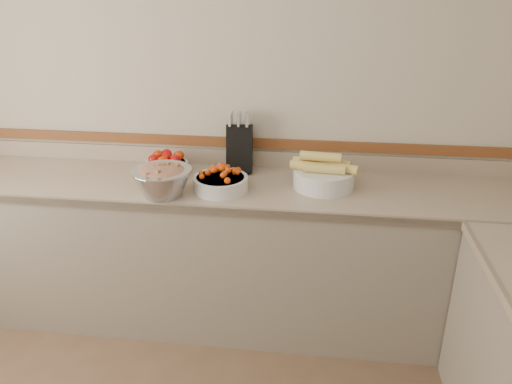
# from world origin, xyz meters

# --- Properties ---
(back_wall) EXTENTS (4.00, 0.00, 4.00)m
(back_wall) POSITION_xyz_m (0.00, 2.00, 1.30)
(back_wall) COLOR #B5AB96
(back_wall) RESTS_ON ground_plane
(counter_back) EXTENTS (4.00, 0.65, 1.08)m
(counter_back) POSITION_xyz_m (0.00, 1.68, 0.45)
(counter_back) COLOR gray
(counter_back) RESTS_ON ground_plane
(knife_block) EXTENTS (0.17, 0.20, 0.37)m
(knife_block) POSITION_xyz_m (0.18, 1.90, 1.05)
(knife_block) COLOR black
(knife_block) RESTS_ON counter_back
(tomato_bowl) EXTENTS (0.26, 0.26, 0.13)m
(tomato_bowl) POSITION_xyz_m (-0.25, 1.80, 0.95)
(tomato_bowl) COLOR silver
(tomato_bowl) RESTS_ON counter_back
(cherry_tomato_bowl) EXTENTS (0.30, 0.30, 0.17)m
(cherry_tomato_bowl) POSITION_xyz_m (0.12, 1.58, 0.95)
(cherry_tomato_bowl) COLOR silver
(cherry_tomato_bowl) RESTS_ON counter_back
(corn_bowl) EXTENTS (0.38, 0.34, 0.20)m
(corn_bowl) POSITION_xyz_m (0.68, 1.70, 0.97)
(corn_bowl) COLOR silver
(corn_bowl) RESTS_ON counter_back
(rhubarb_bowl) EXTENTS (0.32, 0.32, 0.18)m
(rhubarb_bowl) POSITION_xyz_m (-0.17, 1.47, 0.99)
(rhubarb_bowl) COLOR #B2B2BA
(rhubarb_bowl) RESTS_ON counter_back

